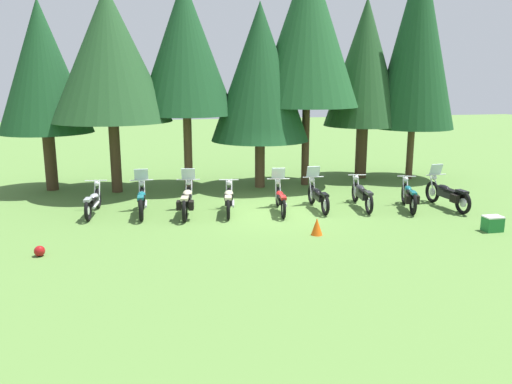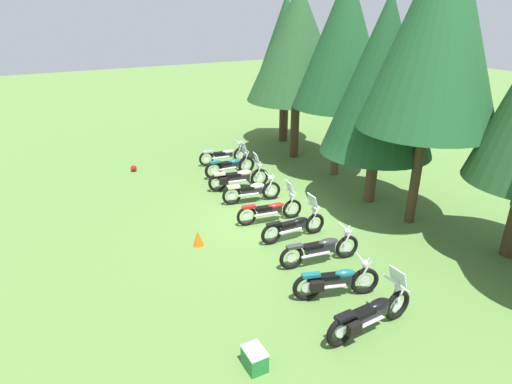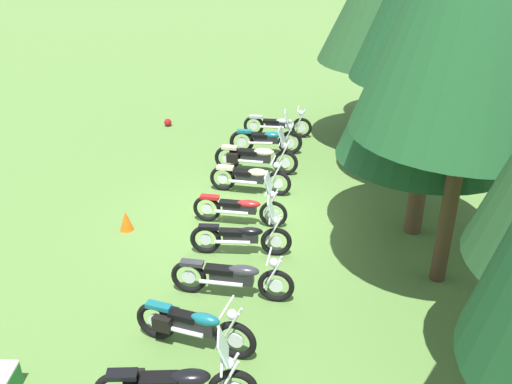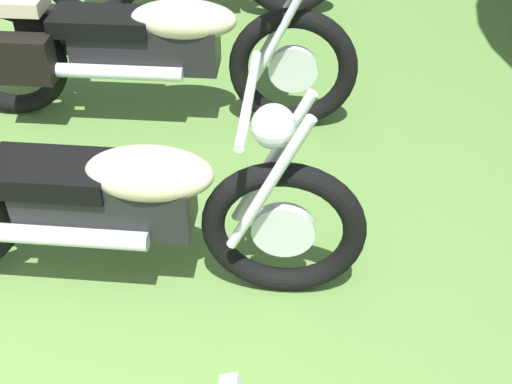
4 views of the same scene
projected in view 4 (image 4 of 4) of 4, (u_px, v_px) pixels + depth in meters
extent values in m
torus|color=black|center=(293.00, 69.00, 3.79)|extent=(0.23, 0.74, 0.73)
cylinder|color=silver|center=(293.00, 69.00, 3.79)|extent=(0.10, 0.28, 0.28)
torus|color=black|center=(6.00, 58.00, 3.89)|extent=(0.23, 0.74, 0.73)
cylinder|color=silver|center=(6.00, 58.00, 3.89)|extent=(0.10, 0.28, 0.28)
cube|color=black|center=(145.00, 45.00, 3.77)|extent=(0.37, 0.86, 0.26)
ellipsoid|color=beige|center=(184.00, 19.00, 3.65)|extent=(0.39, 0.63, 0.21)
cube|color=black|center=(102.00, 22.00, 3.70)|extent=(0.37, 0.59, 0.10)
cube|color=beige|center=(5.00, 3.00, 3.67)|extent=(0.29, 0.47, 0.08)
cylinder|color=silver|center=(285.00, 13.00, 3.67)|extent=(0.10, 0.34, 0.65)
cylinder|color=silver|center=(283.00, 27.00, 3.54)|extent=(0.10, 0.34, 0.65)
cylinder|color=silver|center=(109.00, 72.00, 3.73)|extent=(0.22, 0.83, 0.08)
cube|color=black|center=(46.00, 29.00, 3.96)|extent=(0.19, 0.34, 0.26)
cube|color=black|center=(24.00, 59.00, 3.67)|extent=(0.19, 0.34, 0.26)
torus|color=black|center=(283.00, 230.00, 2.78)|extent=(0.22, 0.70, 0.69)
cylinder|color=silver|center=(283.00, 230.00, 2.78)|extent=(0.10, 0.27, 0.27)
cube|color=black|center=(104.00, 199.00, 2.77)|extent=(0.36, 0.77, 0.25)
ellipsoid|color=beige|center=(149.00, 173.00, 2.65)|extent=(0.37, 0.57, 0.19)
cube|color=black|center=(50.00, 173.00, 2.70)|extent=(0.35, 0.53, 0.10)
cylinder|color=silver|center=(271.00, 160.00, 2.66)|extent=(0.11, 0.34, 0.65)
cylinder|color=silver|center=(268.00, 187.00, 2.53)|extent=(0.11, 0.34, 0.65)
cylinder|color=silver|center=(249.00, 97.00, 2.39)|extent=(0.63, 0.15, 0.04)
sphere|color=silver|center=(273.00, 126.00, 2.46)|extent=(0.20, 0.20, 0.17)
cylinder|color=silver|center=(59.00, 236.00, 2.73)|extent=(0.21, 0.74, 0.08)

